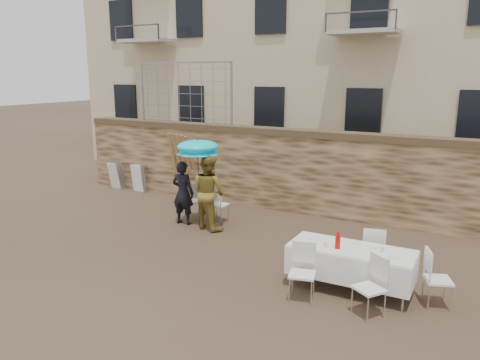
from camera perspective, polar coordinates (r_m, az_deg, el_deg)
The scene contains 17 objects.
ground at distance 9.18m, azimuth -8.95°, elevation -11.01°, with size 80.00×80.00×0.00m, color brown.
stone_wall at distance 12.98m, azimuth 4.36°, elevation 1.33°, with size 13.00×0.50×2.20m, color olive.
chain_link_fence at distance 14.22m, azimuth -6.77°, elevation 10.41°, with size 3.20×0.06×1.80m, color gray, non-canonical shape.
man_suit at distance 11.68m, azimuth -6.97°, elevation -1.56°, with size 0.58×0.38×1.60m, color black.
woman_dress at distance 11.24m, azimuth -3.86°, elevation -1.48°, with size 0.88×0.69×1.82m, color gold.
umbrella at distance 11.31m, azimuth -5.17°, elevation 3.75°, with size 1.05×1.05×2.02m.
couple_chair_left at distance 12.20m, azimuth -5.43°, elevation -2.45°, with size 0.48×0.48×0.96m, color white, non-canonical shape.
couple_chair_right at distance 11.83m, azimuth -2.61°, elevation -2.89°, with size 0.48×0.48×0.96m, color white, non-canonical shape.
banquet_table at distance 8.33m, azimuth 13.41°, elevation -8.33°, with size 2.10×0.85×0.78m.
soda_bottle at distance 8.18m, azimuth 11.83°, elevation -7.33°, with size 0.09×0.09×0.26m, color red.
table_chair_front_left at distance 7.93m, azimuth 7.58°, elevation -11.15°, with size 0.48×0.48×0.96m, color white, non-canonical shape.
table_chair_front_right at distance 7.65m, azimuth 15.47°, elevation -12.47°, with size 0.48×0.48×0.96m, color white, non-canonical shape.
table_chair_back at distance 9.11m, azimuth 15.91°, elevation -8.30°, with size 0.48×0.48×0.96m, color white, non-canonical shape.
table_chair_side at distance 8.31m, azimuth 23.01°, elevation -10.97°, with size 0.48×0.48×0.96m, color white, non-canonical shape.
chair_stack_left at distance 15.81m, azimuth -14.53°, elevation 0.67°, with size 0.46×0.40×0.92m, color white, non-canonical shape.
chair_stack_right at distance 15.22m, azimuth -12.04°, elevation 0.34°, with size 0.46×0.32×0.92m, color white, non-canonical shape.
wood_planks at distance 14.19m, azimuth -7.03°, elevation 1.85°, with size 0.70×0.20×2.00m, color #A37749, non-canonical shape.
Camera 1 is at (5.19, -6.61, 3.70)m, focal length 35.00 mm.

